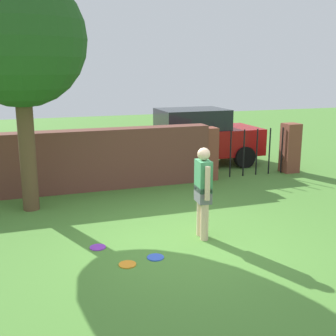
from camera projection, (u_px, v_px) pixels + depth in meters
name	position (u px, v px, depth m)	size (l,w,h in m)	color
ground_plane	(183.00, 243.00, 7.47)	(40.00, 40.00, 0.00)	#4C8433
brick_wall	(67.00, 162.00, 10.37)	(7.14, 0.50, 1.49)	brown
tree	(19.00, 41.00, 8.43)	(2.65, 2.65, 4.80)	brown
person	(203.00, 189.00, 7.50)	(0.25, 0.54, 1.62)	beige
fence_gate	(250.00, 151.00, 11.94)	(3.01, 0.44, 1.40)	brown
car	(192.00, 137.00, 13.19)	(4.21, 1.94, 1.72)	#A51111
frisbee_blue	(155.00, 257.00, 6.87)	(0.27, 0.27, 0.02)	blue
frisbee_orange	(127.00, 264.00, 6.63)	(0.27, 0.27, 0.02)	orange
frisbee_purple	(98.00, 247.00, 7.25)	(0.27, 0.27, 0.02)	purple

